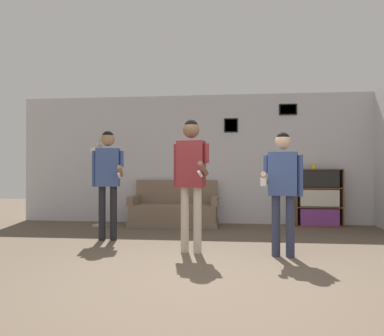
{
  "coord_description": "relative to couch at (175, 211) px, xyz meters",
  "views": [
    {
      "loc": [
        0.29,
        -3.7,
        1.11
      ],
      "look_at": [
        -0.35,
        2.08,
        1.15
      ],
      "focal_mm": 35.0,
      "sensor_mm": 36.0,
      "label": 1
    }
  ],
  "objects": [
    {
      "name": "couch",
      "position": [
        0.0,
        0.0,
        0.0
      ],
      "size": [
        1.76,
        0.8,
        0.91
      ],
      "color": "#7A6651",
      "rests_on": "ground_plane"
    },
    {
      "name": "person_player_foreground_left",
      "position": [
        -0.81,
        -1.71,
        0.78
      ],
      "size": [
        0.54,
        0.45,
        1.74
      ],
      "color": "black",
      "rests_on": "ground_plane"
    },
    {
      "name": "floor_lamp",
      "position": [
        -1.48,
        -0.27,
        0.96
      ],
      "size": [
        0.36,
        0.39,
        1.76
      ],
      "color": "#ADA89E",
      "rests_on": "ground_plane"
    },
    {
      "name": "bookshelf",
      "position": [
        2.86,
        0.19,
        0.27
      ],
      "size": [
        0.91,
        0.3,
        1.14
      ],
      "color": "brown",
      "rests_on": "ground_plane"
    },
    {
      "name": "person_watcher_holding_cup",
      "position": [
        1.82,
        -2.55,
        0.68
      ],
      "size": [
        0.55,
        0.38,
        1.6
      ],
      "color": "#2D334C",
      "rests_on": "ground_plane"
    },
    {
      "name": "drinking_cup",
      "position": [
        2.77,
        0.19,
        0.9
      ],
      "size": [
        0.09,
        0.09,
        0.1
      ],
      "color": "yellow",
      "rests_on": "bookshelf"
    },
    {
      "name": "person_player_foreground_center",
      "position": [
        0.61,
        -2.46,
        0.83
      ],
      "size": [
        0.49,
        0.54,
        1.8
      ],
      "color": "#B7AD99",
      "rests_on": "ground_plane"
    },
    {
      "name": "wall_back",
      "position": [
        0.89,
        0.41,
        1.06
      ],
      "size": [
        8.6,
        0.08,
        2.7
      ],
      "color": "silver",
      "rests_on": "ground_plane"
    },
    {
      "name": "ground_plane",
      "position": [
        0.89,
        -3.77,
        -0.3
      ],
      "size": [
        20.0,
        20.0,
        0.0
      ],
      "primitive_type": "plane",
      "color": "brown"
    }
  ]
}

